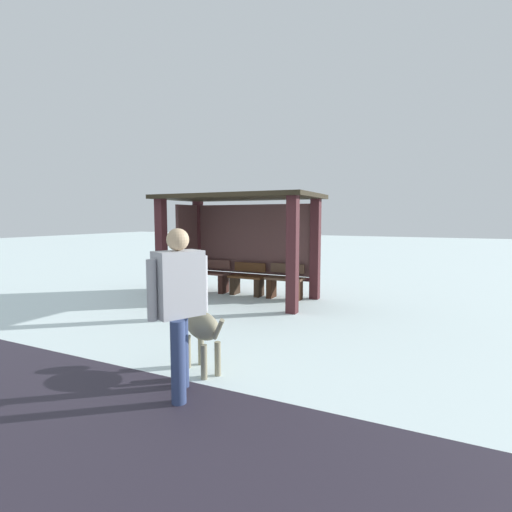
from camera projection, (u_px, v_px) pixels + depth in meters
ground_plane at (238, 298)px, 8.35m from camera, size 60.00×60.00×0.00m
bus_shelter at (238, 225)px, 8.43m from camera, size 3.41×1.82×2.23m
bench_left_inside at (213, 278)px, 9.09m from camera, size 0.81×0.37×0.75m
bench_center_inside at (247, 281)px, 8.69m from camera, size 0.81×0.36×0.72m
bench_right_inside at (285, 284)px, 8.30m from camera, size 0.81×0.37×0.75m
person_walking at (179, 299)px, 3.72m from camera, size 0.43×0.62×1.65m
dog at (200, 326)px, 4.39m from camera, size 0.89×0.58×0.72m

